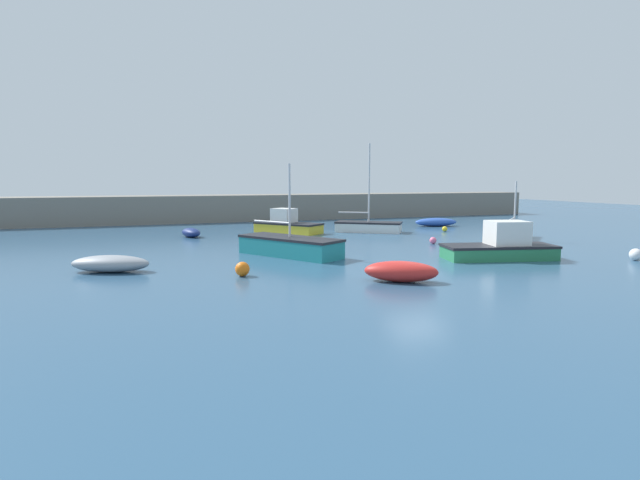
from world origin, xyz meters
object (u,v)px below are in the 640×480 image
object	(u,v)px
mooring_buoy_yellow	(445,229)
sailboat_twin_hulled	(290,246)
fishing_dinghy_green	(191,233)
open_tender_yellow	(436,222)
motorboat_grey_hull	(501,246)
mooring_buoy_pink	(433,240)
mooring_buoy_orange	(242,269)
sailboat_short_mast	(514,235)
rowboat_white_midwater	(110,264)
rowboat_blue_near	(401,271)
sailboat_tall_mast	(369,226)
mooring_buoy_white	(636,254)
cabin_cruiser_white	(287,225)

from	to	relation	value
mooring_buoy_yellow	sailboat_twin_hulled	bearing A→B (deg)	-152.37
fishing_dinghy_green	open_tender_yellow	size ratio (longest dim) A/B	0.63
sailboat_twin_hulled	mooring_buoy_yellow	world-z (taller)	sailboat_twin_hulled
motorboat_grey_hull	mooring_buoy_pink	bearing A→B (deg)	-77.04
fishing_dinghy_green	mooring_buoy_orange	bearing A→B (deg)	168.23
sailboat_short_mast	motorboat_grey_hull	bearing A→B (deg)	-176.96
sailboat_short_mast	rowboat_white_midwater	bearing A→B (deg)	145.57
open_tender_yellow	rowboat_blue_near	xyz separation A→B (m)	(-13.77, -18.79, 0.05)
motorboat_grey_hull	sailboat_short_mast	distance (m)	8.17
motorboat_grey_hull	sailboat_tall_mast	distance (m)	13.45
rowboat_white_midwater	mooring_buoy_white	bearing A→B (deg)	-171.75
rowboat_white_midwater	open_tender_yellow	xyz separation A→B (m)	(24.13, 12.92, -0.01)
open_tender_yellow	rowboat_blue_near	size ratio (longest dim) A/B	1.24
fishing_dinghy_green	mooring_buoy_white	world-z (taller)	fishing_dinghy_green
sailboat_twin_hulled	mooring_buoy_pink	bearing A→B (deg)	67.88
motorboat_grey_hull	mooring_buoy_orange	size ratio (longest dim) A/B	9.71
open_tender_yellow	sailboat_short_mast	world-z (taller)	sailboat_short_mast
motorboat_grey_hull	mooring_buoy_orange	distance (m)	12.62
fishing_dinghy_green	mooring_buoy_pink	distance (m)	15.76
sailboat_twin_hulled	mooring_buoy_orange	bearing A→B (deg)	-67.91
fishing_dinghy_green	sailboat_tall_mast	world-z (taller)	sailboat_tall_mast
motorboat_grey_hull	mooring_buoy_pink	xyz separation A→B (m)	(0.05, 6.01, -0.42)
fishing_dinghy_green	rowboat_white_midwater	world-z (taller)	rowboat_white_midwater
sailboat_twin_hulled	open_tender_yellow	world-z (taller)	sailboat_twin_hulled
motorboat_grey_hull	cabin_cruiser_white	xyz separation A→B (m)	(-6.38, 14.97, -0.05)
sailboat_tall_mast	open_tender_yellow	bearing A→B (deg)	52.74
rowboat_white_midwater	mooring_buoy_yellow	distance (m)	24.16
sailboat_twin_hulled	sailboat_short_mast	size ratio (longest dim) A/B	1.08
mooring_buoy_white	open_tender_yellow	bearing A→B (deg)	87.41
rowboat_white_midwater	rowboat_blue_near	size ratio (longest dim) A/B	1.18
sailboat_tall_mast	mooring_buoy_yellow	distance (m)	5.68
motorboat_grey_hull	sailboat_short_mast	xyz separation A→B (m)	(5.79, 5.75, -0.26)
sailboat_tall_mast	open_tender_yellow	world-z (taller)	sailboat_tall_mast
cabin_cruiser_white	mooring_buoy_orange	bearing A→B (deg)	-59.85
cabin_cruiser_white	mooring_buoy_yellow	distance (m)	11.62
mooring_buoy_pink	mooring_buoy_orange	distance (m)	14.04
rowboat_white_midwater	cabin_cruiser_white	bearing A→B (deg)	-111.47
sailboat_tall_mast	sailboat_twin_hulled	size ratio (longest dim) A/B	1.11
mooring_buoy_pink	open_tender_yellow	bearing A→B (deg)	56.11
rowboat_white_midwater	cabin_cruiser_white	xyz separation A→B (m)	(11.21, 12.21, 0.23)
sailboat_tall_mast	mooring_buoy_orange	bearing A→B (deg)	-96.17
motorboat_grey_hull	rowboat_blue_near	distance (m)	7.86
motorboat_grey_hull	sailboat_tall_mast	xyz separation A→B (m)	(-0.65, 13.43, -0.19)
cabin_cruiser_white	mooring_buoy_white	size ratio (longest dim) A/B	9.02
fishing_dinghy_green	sailboat_tall_mast	size ratio (longest dim) A/B	0.36
mooring_buoy_yellow	open_tender_yellow	bearing A→B (deg)	65.55
rowboat_white_midwater	rowboat_blue_near	xyz separation A→B (m)	(10.37, -5.87, 0.04)
motorboat_grey_hull	fishing_dinghy_green	size ratio (longest dim) A/B	2.43
motorboat_grey_hull	rowboat_blue_near	bearing A→B (deg)	36.81
mooring_buoy_yellow	mooring_buoy_white	bearing A→B (deg)	-86.33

